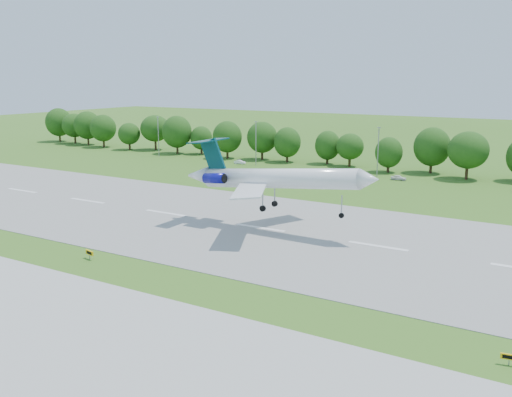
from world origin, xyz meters
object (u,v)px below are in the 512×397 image
at_px(service_vehicle_a, 240,162).
at_px(service_vehicle_b, 399,178).
at_px(airliner, 269,177).
at_px(taxi_sign_left, 90,253).

height_order(service_vehicle_a, service_vehicle_b, service_vehicle_b).
height_order(airliner, service_vehicle_b, airliner).
distance_m(airliner, taxi_sign_left, 30.13).
bearing_deg(service_vehicle_b, airliner, 171.44).
height_order(airliner, service_vehicle_a, airliner).
bearing_deg(airliner, service_vehicle_b, 84.96).
bearing_deg(service_vehicle_a, taxi_sign_left, -168.27).
bearing_deg(taxi_sign_left, airliner, 75.91).
xyz_separation_m(service_vehicle_a, service_vehicle_b, (46.39, -2.10, 0.07)).
bearing_deg(service_vehicle_b, service_vehicle_a, 83.53).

